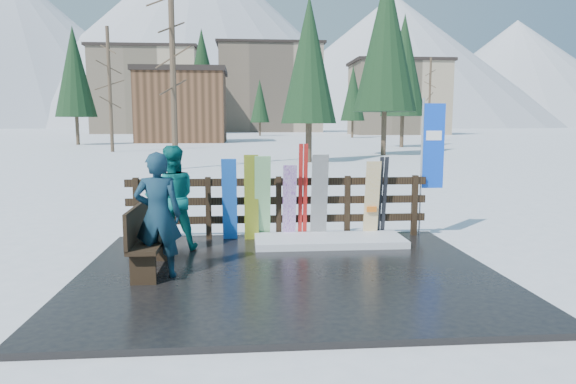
{
  "coord_description": "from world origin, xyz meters",
  "views": [
    {
      "loc": [
        -0.61,
        -7.23,
        2.21
      ],
      "look_at": [
        0.08,
        1.0,
        1.1
      ],
      "focal_mm": 32.0,
      "sensor_mm": 36.0,
      "label": 1
    }
  ],
  "objects": [
    {
      "name": "deck",
      "position": [
        0.0,
        0.0,
        0.04
      ],
      "size": [
        6.0,
        5.0,
        0.08
      ],
      "primitive_type": "cube",
      "color": "black",
      "rests_on": "ground"
    },
    {
      "name": "trees",
      "position": [
        1.77,
        50.26,
        5.8
      ],
      "size": [
        42.21,
        68.85,
        13.43
      ],
      "color": "#382B1E",
      "rests_on": "ground"
    },
    {
      "name": "resort_buildings",
      "position": [
        1.03,
        115.41,
        9.81
      ],
      "size": [
        73.0,
        87.6,
        22.6
      ],
      "color": "tan",
      "rests_on": "ground"
    },
    {
      "name": "snowboard_1",
      "position": [
        -0.31,
        1.98,
        0.86
      ],
      "size": [
        0.29,
        0.44,
        1.56
      ],
      "primitive_type": "cube",
      "rotation": [
        0.26,
        0.0,
        0.0
      ],
      "color": "white",
      "rests_on": "deck"
    },
    {
      "name": "fence",
      "position": [
        0.0,
        2.2,
        0.74
      ],
      "size": [
        5.6,
        0.1,
        1.15
      ],
      "color": "black",
      "rests_on": "deck"
    },
    {
      "name": "rental_flag",
      "position": [
        2.89,
        2.25,
        1.69
      ],
      "size": [
        0.45,
        0.04,
        2.6
      ],
      "color": "silver",
      "rests_on": "deck"
    },
    {
      "name": "snowboard_2",
      "position": [
        -0.51,
        1.98,
        0.87
      ],
      "size": [
        0.26,
        0.23,
        1.58
      ],
      "primitive_type": "cube",
      "rotation": [
        0.13,
        0.0,
        0.0
      ],
      "color": "#DDF228",
      "rests_on": "deck"
    },
    {
      "name": "snowboard_0",
      "position": [
        -0.9,
        1.98,
        0.84
      ],
      "size": [
        0.27,
        0.38,
        1.51
      ],
      "primitive_type": "cube",
      "rotation": [
        0.23,
        0.0,
        0.0
      ],
      "color": "blue",
      "rests_on": "deck"
    },
    {
      "name": "snow_patch",
      "position": [
        0.87,
        1.6,
        0.14
      ],
      "size": [
        2.64,
        1.0,
        0.12
      ],
      "primitive_type": "cube",
      "color": "white",
      "rests_on": "deck"
    },
    {
      "name": "person_front",
      "position": [
        -1.82,
        -0.14,
        0.95
      ],
      "size": [
        0.65,
        0.43,
        1.75
      ],
      "primitive_type": "imported",
      "rotation": [
        0.0,
        0.0,
        3.16
      ],
      "color": "#163E48",
      "rests_on": "deck"
    },
    {
      "name": "ski_pair_b",
      "position": [
        1.92,
        2.05,
        0.84
      ],
      "size": [
        0.16,
        0.24,
        1.52
      ],
      "color": "black",
      "rests_on": "deck"
    },
    {
      "name": "person_back",
      "position": [
        -1.85,
        1.4,
        0.96
      ],
      "size": [
        0.99,
        0.84,
        1.77
      ],
      "primitive_type": "imported",
      "rotation": [
        0.0,
        0.0,
        3.37
      ],
      "color": "#0A6360",
      "rests_on": "deck"
    },
    {
      "name": "snowboard_4",
      "position": [
        0.73,
        1.98,
        0.87
      ],
      "size": [
        0.3,
        0.28,
        1.58
      ],
      "primitive_type": "cube",
      "rotation": [
        0.16,
        0.0,
        0.0
      ],
      "color": "black",
      "rests_on": "deck"
    },
    {
      "name": "mountains",
      "position": [
        -10.5,
        328.41,
        50.2
      ],
      "size": [
        520.0,
        260.0,
        120.0
      ],
      "color": "white",
      "rests_on": "ground"
    },
    {
      "name": "snowboard_3",
      "position": [
        0.18,
        1.98,
        0.78
      ],
      "size": [
        0.25,
        0.31,
        1.39
      ],
      "primitive_type": "cube",
      "rotation": [
        0.21,
        0.0,
        0.0
      ],
      "color": "white",
      "rests_on": "deck"
    },
    {
      "name": "bench",
      "position": [
        -2.05,
        0.1,
        0.6
      ],
      "size": [
        0.41,
        1.5,
        0.97
      ],
      "color": "black",
      "rests_on": "deck"
    },
    {
      "name": "ground",
      "position": [
        0.0,
        0.0,
        0.0
      ],
      "size": [
        700.0,
        700.0,
        0.0
      ],
      "primitive_type": "plane",
      "color": "white",
      "rests_on": "ground"
    },
    {
      "name": "ski_pair_a",
      "position": [
        0.44,
        2.05,
        0.96
      ],
      "size": [
        0.16,
        0.2,
        1.77
      ],
      "color": "#AB1815",
      "rests_on": "deck"
    },
    {
      "name": "snowboard_5",
      "position": [
        1.71,
        1.98,
        0.8
      ],
      "size": [
        0.27,
        0.24,
        1.45
      ],
      "primitive_type": "cube",
      "rotation": [
        0.15,
        0.0,
        0.0
      ],
      "color": "silver",
      "rests_on": "deck"
    }
  ]
}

